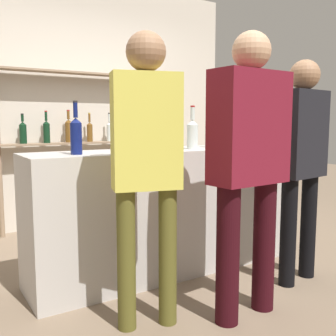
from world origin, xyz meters
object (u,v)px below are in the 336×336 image
cork_jar (215,138)px  customer_left (147,154)px  counter_bottle_2 (243,131)px  wine_glass (169,134)px  ice_bucket (140,135)px  customer_right (302,153)px  customer_center (249,156)px  counter_bottle_0 (76,135)px  counter_bottle_1 (192,133)px

cork_jar → customer_left: 1.20m
cork_jar → customer_left: size_ratio=0.09×
cork_jar → counter_bottle_2: bearing=20.8°
wine_glass → ice_bucket: (-0.19, 0.11, -0.01)m
cork_jar → customer_left: bearing=-147.3°
customer_left → customer_right: bearing=-74.4°
wine_glass → cork_jar: bearing=4.6°
wine_glass → customer_left: 0.81m
ice_bucket → customer_right: customer_right is taller
customer_center → counter_bottle_0: bearing=40.1°
counter_bottle_2 → customer_left: bearing=-150.9°
customer_right → ice_bucket: bearing=44.2°
customer_right → counter_bottle_1: bearing=32.8°
customer_center → cork_jar: bearing=-30.5°
counter_bottle_1 → wine_glass: size_ratio=2.01×
counter_bottle_2 → ice_bucket: bearing=-174.5°
customer_right → wine_glass: bearing=42.2°
counter_bottle_2 → cork_jar: 0.51m
counter_bottle_0 → counter_bottle_2: size_ratio=1.04×
counter_bottle_0 → customer_left: 0.63m
counter_bottle_2 → cork_jar: size_ratio=2.19×
counter_bottle_0 → cork_jar: 1.21m
counter_bottle_2 → customer_center: 1.38m
counter_bottle_0 → cork_jar: counter_bottle_0 is taller
counter_bottle_1 → counter_bottle_2: size_ratio=1.00×
customer_left → customer_right: 1.28m
wine_glass → customer_center: bearing=-87.1°
counter_bottle_2 → customer_left: size_ratio=0.20×
counter_bottle_1 → cork_jar: bearing=9.3°
counter_bottle_0 → ice_bucket: counter_bottle_0 is taller
ice_bucket → customer_left: 0.80m
customer_right → customer_center: customer_center is taller
wine_glass → ice_bucket: size_ratio=0.74×
counter_bottle_1 → ice_bucket: bearing=164.4°
customer_center → counter_bottle_2: bearing=-44.8°
counter_bottle_2 → customer_left: customer_left is taller
counter_bottle_2 → ice_bucket: 1.14m
counter_bottle_0 → counter_bottle_1: counter_bottle_0 is taller
wine_glass → ice_bucket: ice_bucket is taller
counter_bottle_0 → customer_right: bearing=-22.6°
customer_right → customer_center: bearing=97.6°
cork_jar → ice_bucket: bearing=174.0°
counter_bottle_2 → counter_bottle_0: bearing=-172.2°
counter_bottle_2 → wine_glass: counter_bottle_2 is taller
customer_left → customer_right: (1.28, -0.02, -0.05)m
counter_bottle_0 → counter_bottle_2: (1.68, 0.23, -0.01)m
cork_jar → customer_center: (-0.43, -0.86, -0.06)m
counter_bottle_2 → customer_center: bearing=-131.1°
counter_bottle_1 → wine_glass: counter_bottle_1 is taller
ice_bucket → cork_jar: ice_bucket is taller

